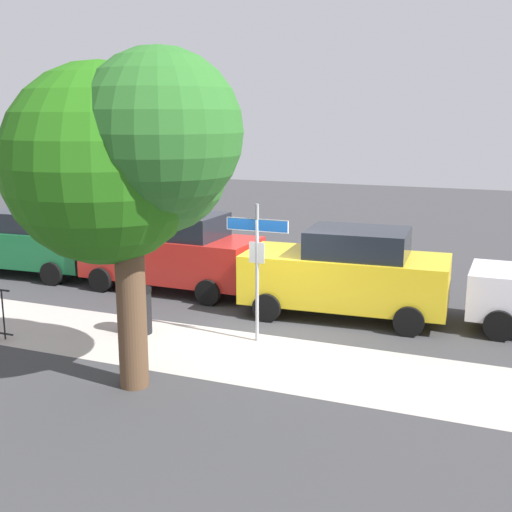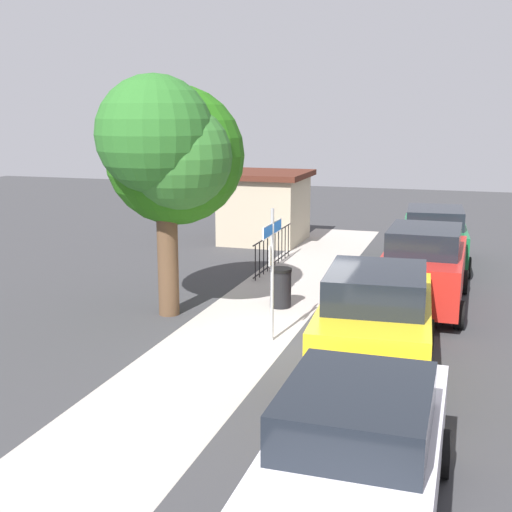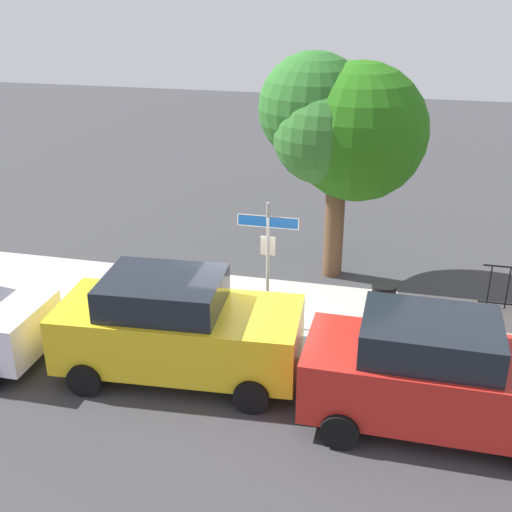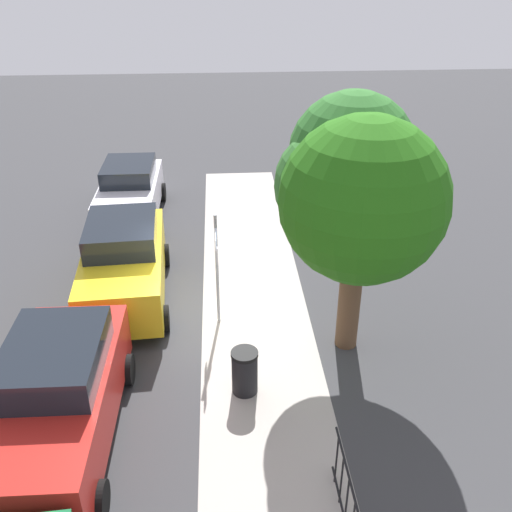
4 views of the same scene
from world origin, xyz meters
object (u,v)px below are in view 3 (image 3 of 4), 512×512
Objects in this scene: trash_bin at (383,305)px; car_yellow at (176,327)px; shade_tree at (339,127)px; car_red at (440,376)px; street_sign at (268,244)px.

car_yellow is at bearing -142.81° from trash_bin.
shade_tree reaches higher than trash_bin.
shade_tree is 4.26m from trash_bin.
car_red reaches higher than trash_bin.
shade_tree is 6.72m from car_red.
street_sign reaches higher than car_red.
car_yellow is 1.01× the size of car_red.
trash_bin is at bearing 108.51° from car_red.
street_sign reaches higher than car_yellow.
street_sign is at bearing 58.08° from car_yellow.
trash_bin is at bearing 11.37° from street_sign.
trash_bin is at bearing -58.28° from shade_tree.
shade_tree is 6.26m from car_yellow.
car_red is (3.56, -2.84, -0.87)m from street_sign.
street_sign is 0.51× the size of shade_tree.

